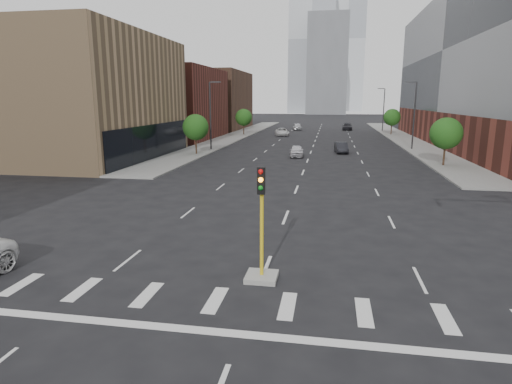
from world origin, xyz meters
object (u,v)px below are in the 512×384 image
(car_near_left, at_px, (297,151))
(car_mid_right, at_px, (341,148))
(car_far_left, at_px, (282,132))
(median_traffic_signal, at_px, (262,256))
(car_distant, at_px, (297,127))
(car_deep_right, at_px, (347,127))

(car_near_left, height_order, car_mid_right, car_near_left)
(car_far_left, bearing_deg, median_traffic_signal, -94.22)
(car_mid_right, xyz_separation_m, car_far_left, (-10.52, 25.34, 0.03))
(car_near_left, height_order, car_distant, car_distant)
(car_near_left, bearing_deg, car_mid_right, 36.91)
(car_mid_right, distance_m, car_far_left, 27.44)
(car_near_left, bearing_deg, car_deep_right, 77.38)
(car_distant, bearing_deg, car_near_left, -94.83)
(car_far_left, bearing_deg, car_deep_right, 43.80)
(median_traffic_signal, relative_size, car_near_left, 1.09)
(median_traffic_signal, height_order, car_distant, median_traffic_signal)
(car_mid_right, height_order, car_distant, car_distant)
(median_traffic_signal, xyz_separation_m, car_deep_right, (6.15, 83.72, -0.22))
(median_traffic_signal, height_order, car_deep_right, median_traffic_signal)
(car_mid_right, xyz_separation_m, car_distant, (-8.85, 41.51, 0.07))
(car_far_left, bearing_deg, car_distant, 74.14)
(median_traffic_signal, height_order, car_far_left, median_traffic_signal)
(car_near_left, xyz_separation_m, car_far_left, (-5.15, 29.90, 0.03))
(car_deep_right, height_order, car_distant, car_deep_right)
(median_traffic_signal, distance_m, car_deep_right, 83.95)
(car_near_left, height_order, car_deep_right, car_deep_right)
(car_mid_right, height_order, car_far_left, car_far_left)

